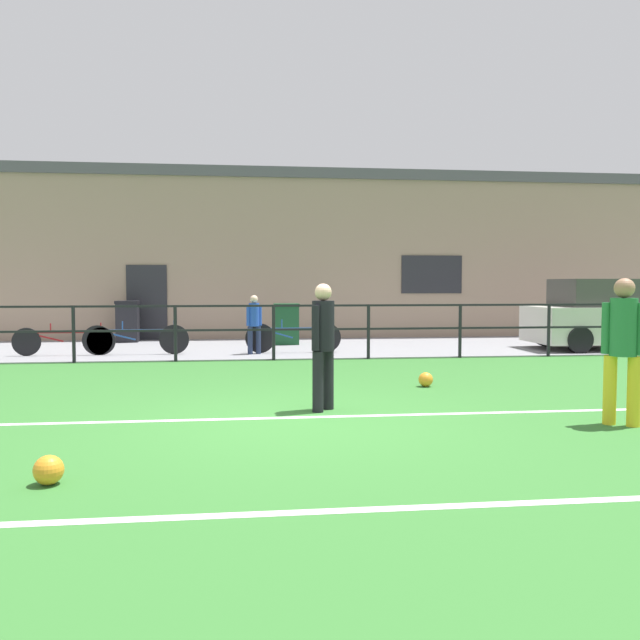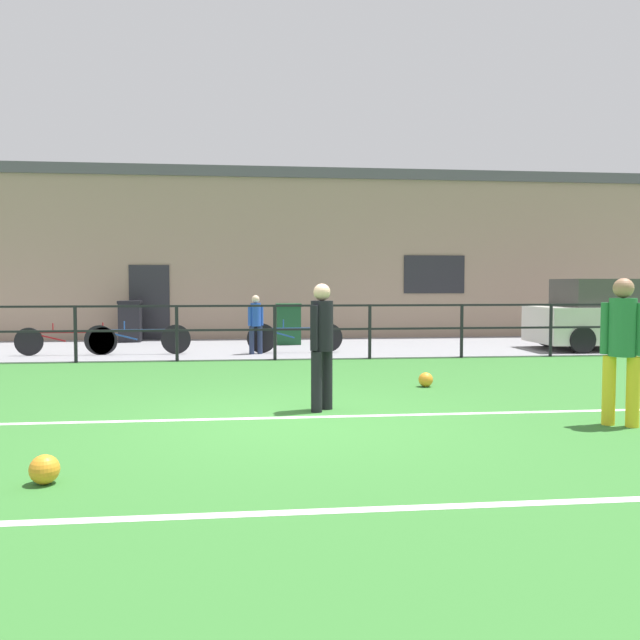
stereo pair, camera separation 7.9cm
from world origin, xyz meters
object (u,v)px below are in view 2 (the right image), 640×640
at_px(player_goalkeeper, 322,339).
at_px(soccer_ball_spare, 44,469).
at_px(soccer_ball_match, 426,380).
at_px(bicycle_parked_0, 138,339).
at_px(player_striker, 622,342).
at_px(spectator_child, 256,321).
at_px(trash_bin_1, 289,324).
at_px(bicycle_parked_1, 295,337).
at_px(bicycle_parked_2, 66,341).
at_px(parked_car_red, 619,316).
at_px(trash_bin_0, 130,321).

bearing_deg(player_goalkeeper, soccer_ball_spare, 177.61).
height_order(soccer_ball_match, bicycle_parked_0, bicycle_parked_0).
height_order(player_striker, bicycle_parked_0, player_striker).
xyz_separation_m(spectator_child, trash_bin_1, (0.87, 2.24, -0.21)).
height_order(spectator_child, trash_bin_1, spectator_child).
relative_size(player_goalkeeper, player_striker, 0.96).
distance_m(player_striker, bicycle_parked_0, 10.27).
bearing_deg(bicycle_parked_1, player_striker, -68.63).
xyz_separation_m(bicycle_parked_1, bicycle_parked_2, (-5.01, 0.00, -0.03)).
distance_m(player_striker, soccer_ball_match, 3.33).
bearing_deg(soccer_ball_spare, bicycle_parked_2, 104.17).
bearing_deg(bicycle_parked_2, soccer_ball_match, -36.67).
bearing_deg(parked_car_red, bicycle_parked_2, 179.88).
bearing_deg(bicycle_parked_0, soccer_ball_spare, -84.93).
bearing_deg(trash_bin_1, bicycle_parked_0, -149.60).
relative_size(soccer_ball_spare, bicycle_parked_2, 0.11).
relative_size(player_goalkeeper, bicycle_parked_0, 0.69).
bearing_deg(spectator_child, soccer_ball_spare, 59.11).
bearing_deg(player_striker, bicycle_parked_1, 145.42).
distance_m(player_striker, bicycle_parked_2, 11.31).
bearing_deg(trash_bin_1, player_goalkeeper, -90.77).
xyz_separation_m(soccer_ball_spare, trash_bin_1, (2.63, 11.39, 0.43)).
height_order(soccer_ball_spare, spectator_child, spectator_child).
xyz_separation_m(bicycle_parked_1, trash_bin_1, (-0.02, 2.03, 0.18)).
xyz_separation_m(player_striker, spectator_child, (-3.96, 7.67, -0.17)).
height_order(soccer_ball_spare, trash_bin_1, trash_bin_1).
distance_m(player_striker, soccer_ball_spare, 5.98).
relative_size(player_goalkeeper, parked_car_red, 0.38).
bearing_deg(bicycle_parked_1, trash_bin_0, 142.74).
bearing_deg(trash_bin_0, bicycle_parked_1, -37.26).
xyz_separation_m(soccer_ball_spare, bicycle_parked_0, (-0.83, 9.36, 0.24)).
xyz_separation_m(bicycle_parked_0, trash_bin_0, (-0.72, 3.20, 0.22)).
xyz_separation_m(player_goalkeeper, trash_bin_1, (0.12, 8.68, -0.35)).
xyz_separation_m(parked_car_red, bicycle_parked_0, (-11.26, 0.03, -0.45)).
xyz_separation_m(soccer_ball_spare, bicycle_parked_2, (-2.36, 9.36, 0.22)).
bearing_deg(player_goalkeeper, parked_car_red, -9.60).
height_order(trash_bin_0, trash_bin_1, trash_bin_0).
distance_m(spectator_child, trash_bin_1, 2.41).
distance_m(bicycle_parked_0, trash_bin_1, 4.02).
relative_size(player_striker, bicycle_parked_0, 0.72).
relative_size(bicycle_parked_0, trash_bin_0, 2.08).
bearing_deg(soccer_ball_spare, trash_bin_0, 97.04).
bearing_deg(player_striker, soccer_ball_spare, -131.42).
xyz_separation_m(player_goalkeeper, bicycle_parked_2, (-4.88, 6.64, -0.56)).
height_order(soccer_ball_match, bicycle_parked_1, bicycle_parked_1).
bearing_deg(parked_car_red, soccer_ball_match, -141.01).
distance_m(bicycle_parked_2, trash_bin_0, 3.31).
bearing_deg(trash_bin_0, soccer_ball_spare, -82.96).
xyz_separation_m(bicycle_parked_2, trash_bin_0, (0.81, 3.20, 0.24)).
height_order(player_goalkeeper, trash_bin_1, player_goalkeeper).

